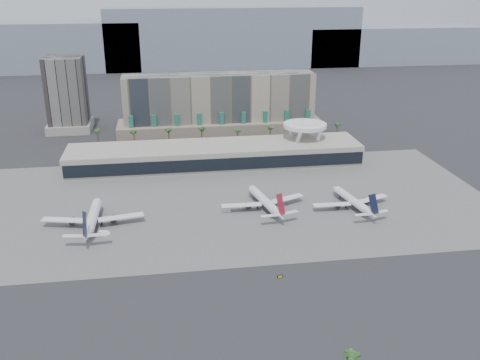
{
  "coord_description": "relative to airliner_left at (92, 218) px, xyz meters",
  "views": [
    {
      "loc": [
        -29.73,
        -185.88,
        103.9
      ],
      "look_at": [
        4.14,
        40.0,
        16.47
      ],
      "focal_mm": 40.0,
      "sensor_mm": 36.0,
      "label": 1
    }
  ],
  "objects": [
    {
      "name": "mountain_ridge",
      "position": [
        90.32,
        434.47,
        25.85
      ],
      "size": [
        680.0,
        60.0,
        70.0
      ],
      "color": "gray",
      "rests_on": "ground"
    },
    {
      "name": "terminal",
      "position": [
        62.44,
        74.31,
        2.47
      ],
      "size": [
        170.0,
        32.5,
        14.5
      ],
      "color": "#B4AD9E",
      "rests_on": "ground"
    },
    {
      "name": "saucer_structure",
      "position": [
        117.44,
        80.47,
        14.41
      ],
      "size": [
        26.0,
        26.0,
        21.89
      ],
      "color": "white",
      "rests_on": "ground"
    },
    {
      "name": "service_vehicle_b",
      "position": [
        60.48,
        6.8,
        -3.14
      ],
      "size": [
        3.7,
        2.35,
        1.81
      ],
      "primitive_type": "cube",
      "rotation": [
        0.0,
        0.0,
        0.1
      ],
      "color": "silver",
      "rests_on": "ground"
    },
    {
      "name": "service_vehicle_a",
      "position": [
        5.34,
        -10.02,
        -3.07
      ],
      "size": [
        4.36,
        2.93,
        1.95
      ],
      "primitive_type": "cube",
      "rotation": [
        0.0,
        0.0,
        -0.27
      ],
      "color": "white",
      "rests_on": "ground"
    },
    {
      "name": "office_tower",
      "position": [
        -32.56,
        164.47,
        18.89
      ],
      "size": [
        30.0,
        30.0,
        52.0
      ],
      "color": "black",
      "rests_on": "ground"
    },
    {
      "name": "airliner_right",
      "position": [
        120.72,
        2.1,
        -0.47
      ],
      "size": [
        39.19,
        40.69,
        14.16
      ],
      "rotation": [
        0.0,
        0.0,
        0.18
      ],
      "color": "white",
      "rests_on": "ground"
    },
    {
      "name": "taxiway_sign",
      "position": [
        72.64,
        -54.72,
        -3.54
      ],
      "size": [
        2.25,
        0.76,
        1.02
      ],
      "rotation": [
        0.0,
        0.0,
        0.21
      ],
      "color": "black",
      "rests_on": "ground"
    },
    {
      "name": "apron_pad",
      "position": [
        62.44,
        19.47,
        -4.01
      ],
      "size": [
        260.0,
        130.0,
        0.06
      ],
      "primitive_type": "cube",
      "color": "#5B5B59",
      "rests_on": "ground"
    },
    {
      "name": "ground",
      "position": [
        62.44,
        -35.53,
        -4.04
      ],
      "size": [
        900.0,
        900.0,
        0.0
      ],
      "primitive_type": "plane",
      "color": "#232326",
      "rests_on": "ground"
    },
    {
      "name": "airliner_centre",
      "position": [
        78.98,
        7.66,
        -0.26
      ],
      "size": [
        41.42,
        43.05,
        15.01
      ],
      "rotation": [
        0.0,
        0.0,
        0.2
      ],
      "color": "white",
      "rests_on": "ground"
    },
    {
      "name": "hotel",
      "position": [
        72.44,
        138.88,
        12.76
      ],
      "size": [
        140.0,
        30.0,
        42.0
      ],
      "color": "tan",
      "rests_on": "ground"
    },
    {
      "name": "airliner_left",
      "position": [
        0.0,
        0.0,
        0.0
      ],
      "size": [
        45.13,
        46.45,
        16.03
      ],
      "rotation": [
        0.0,
        0.0,
        -0.02
      ],
      "color": "white",
      "rests_on": "ground"
    },
    {
      "name": "palm_row",
      "position": [
        69.44,
        109.47,
        6.45
      ],
      "size": [
        157.8,
        2.8,
        13.1
      ],
      "color": "brown",
      "rests_on": "ground"
    }
  ]
}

